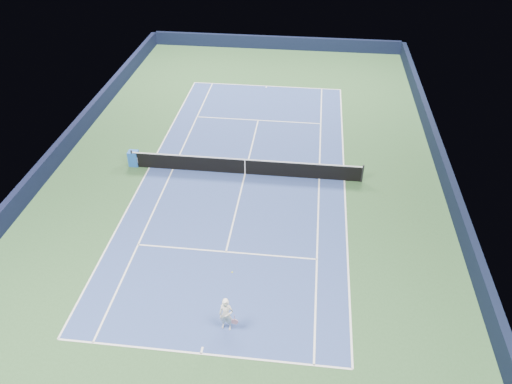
# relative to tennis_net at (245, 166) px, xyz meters

# --- Properties ---
(ground) EXTENTS (40.00, 40.00, 0.00)m
(ground) POSITION_rel_tennis_net_xyz_m (0.00, 0.00, -0.50)
(ground) COLOR #2B4E2A
(ground) RESTS_ON ground
(wall_far) EXTENTS (22.00, 0.35, 1.10)m
(wall_far) POSITION_rel_tennis_net_xyz_m (0.00, 19.82, 0.05)
(wall_far) COLOR black
(wall_far) RESTS_ON ground
(wall_right) EXTENTS (0.35, 40.00, 1.10)m
(wall_right) POSITION_rel_tennis_net_xyz_m (10.82, 0.00, 0.05)
(wall_right) COLOR black
(wall_right) RESTS_ON ground
(wall_left) EXTENTS (0.35, 40.00, 1.10)m
(wall_left) POSITION_rel_tennis_net_xyz_m (-10.82, 0.00, 0.05)
(wall_left) COLOR black
(wall_left) RESTS_ON ground
(court_surface) EXTENTS (10.97, 23.77, 0.01)m
(court_surface) POSITION_rel_tennis_net_xyz_m (0.00, 0.00, -0.50)
(court_surface) COLOR navy
(court_surface) RESTS_ON ground
(baseline_far) EXTENTS (10.97, 0.08, 0.00)m
(baseline_far) POSITION_rel_tennis_net_xyz_m (0.00, 11.88, -0.50)
(baseline_far) COLOR white
(baseline_far) RESTS_ON ground
(baseline_near) EXTENTS (10.97, 0.08, 0.00)m
(baseline_near) POSITION_rel_tennis_net_xyz_m (0.00, -11.88, -0.50)
(baseline_near) COLOR white
(baseline_near) RESTS_ON ground
(sideline_doubles_right) EXTENTS (0.08, 23.77, 0.00)m
(sideline_doubles_right) POSITION_rel_tennis_net_xyz_m (5.49, 0.00, -0.50)
(sideline_doubles_right) COLOR white
(sideline_doubles_right) RESTS_ON ground
(sideline_doubles_left) EXTENTS (0.08, 23.77, 0.00)m
(sideline_doubles_left) POSITION_rel_tennis_net_xyz_m (-5.49, 0.00, -0.50)
(sideline_doubles_left) COLOR white
(sideline_doubles_left) RESTS_ON ground
(sideline_singles_right) EXTENTS (0.08, 23.77, 0.00)m
(sideline_singles_right) POSITION_rel_tennis_net_xyz_m (4.12, 0.00, -0.50)
(sideline_singles_right) COLOR white
(sideline_singles_right) RESTS_ON ground
(sideline_singles_left) EXTENTS (0.08, 23.77, 0.00)m
(sideline_singles_left) POSITION_rel_tennis_net_xyz_m (-4.12, 0.00, -0.50)
(sideline_singles_left) COLOR white
(sideline_singles_left) RESTS_ON ground
(service_line_far) EXTENTS (8.23, 0.08, 0.00)m
(service_line_far) POSITION_rel_tennis_net_xyz_m (0.00, 6.40, -0.50)
(service_line_far) COLOR white
(service_line_far) RESTS_ON ground
(service_line_near) EXTENTS (8.23, 0.08, 0.00)m
(service_line_near) POSITION_rel_tennis_net_xyz_m (0.00, -6.40, -0.50)
(service_line_near) COLOR white
(service_line_near) RESTS_ON ground
(center_service_line) EXTENTS (0.08, 12.80, 0.00)m
(center_service_line) POSITION_rel_tennis_net_xyz_m (0.00, 0.00, -0.50)
(center_service_line) COLOR white
(center_service_line) RESTS_ON ground
(center_mark_far) EXTENTS (0.08, 0.30, 0.00)m
(center_mark_far) POSITION_rel_tennis_net_xyz_m (0.00, 11.73, -0.50)
(center_mark_far) COLOR white
(center_mark_far) RESTS_ON ground
(center_mark_near) EXTENTS (0.08, 0.30, 0.00)m
(center_mark_near) POSITION_rel_tennis_net_xyz_m (0.00, -11.73, -0.50)
(center_mark_near) COLOR white
(center_mark_near) RESTS_ON ground
(tennis_net) EXTENTS (12.90, 0.10, 1.07)m
(tennis_net) POSITION_rel_tennis_net_xyz_m (0.00, 0.00, 0.00)
(tennis_net) COLOR black
(tennis_net) RESTS_ON ground
(sponsor_cube) EXTENTS (0.59, 0.50, 0.89)m
(sponsor_cube) POSITION_rel_tennis_net_xyz_m (-6.40, 0.18, -0.06)
(sponsor_cube) COLOR blue
(sponsor_cube) RESTS_ON ground
(tennis_player) EXTENTS (0.75, 1.24, 2.04)m
(tennis_player) POSITION_rel_tennis_net_xyz_m (0.75, -10.60, 0.26)
(tennis_player) COLOR white
(tennis_player) RESTS_ON ground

